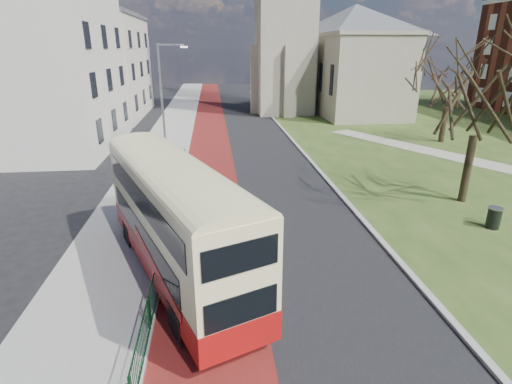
{
  "coord_description": "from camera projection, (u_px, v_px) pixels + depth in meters",
  "views": [
    {
      "loc": [
        -0.9,
        -12.08,
        7.92
      ],
      "look_at": [
        0.85,
        3.99,
        2.0
      ],
      "focal_mm": 28.0,
      "sensor_mm": 36.0,
      "label": 1
    }
  ],
  "objects": [
    {
      "name": "ground",
      "position": [
        244.0,
        285.0,
        14.09
      ],
      "size": [
        160.0,
        160.0,
        0.0
      ],
      "primitive_type": "plane",
      "color": "black",
      "rests_on": "ground"
    },
    {
      "name": "road_carriageway",
      "position": [
        243.0,
        148.0,
        32.91
      ],
      "size": [
        9.0,
        120.0,
        0.01
      ],
      "primitive_type": "cube",
      "color": "black",
      "rests_on": "ground"
    },
    {
      "name": "bus_lane",
      "position": [
        210.0,
        149.0,
        32.63
      ],
      "size": [
        3.4,
        120.0,
        0.01
      ],
      "primitive_type": "cube",
      "color": "#591414",
      "rests_on": "ground"
    },
    {
      "name": "pavement_west",
      "position": [
        163.0,
        150.0,
        32.23
      ],
      "size": [
        4.0,
        120.0,
        0.12
      ],
      "primitive_type": "cube",
      "color": "gray",
      "rests_on": "ground"
    },
    {
      "name": "kerb_west",
      "position": [
        188.0,
        149.0,
        32.43
      ],
      "size": [
        0.25,
        120.0,
        0.13
      ],
      "primitive_type": "cube",
      "color": "#999993",
      "rests_on": "ground"
    },
    {
      "name": "kerb_east",
      "position": [
        293.0,
        141.0,
        35.22
      ],
      "size": [
        0.25,
        80.0,
        0.13
      ],
      "primitive_type": "cube",
      "color": "#999993",
      "rests_on": "ground"
    },
    {
      "name": "grass_green",
      "position": [
        502.0,
        136.0,
        37.27
      ],
      "size": [
        40.0,
        80.0,
        0.04
      ],
      "primitive_type": "cube",
      "color": "#2A4518",
      "rests_on": "ground"
    },
    {
      "name": "pedestrian_railing",
      "position": [
        169.0,
        226.0,
        17.33
      ],
      "size": [
        0.07,
        24.0,
        1.12
      ],
      "color": "#0D3A1C",
      "rests_on": "ground"
    },
    {
      "name": "street_block_near",
      "position": [
        41.0,
        65.0,
        30.96
      ],
      "size": [
        10.3,
        14.3,
        13.0
      ],
      "color": "silver",
      "rests_on": "ground"
    },
    {
      "name": "street_block_far",
      "position": [
        97.0,
        66.0,
        46.15
      ],
      "size": [
        10.3,
        16.3,
        11.5
      ],
      "color": "beige",
      "rests_on": "ground"
    },
    {
      "name": "streetlamp",
      "position": [
        164.0,
        95.0,
        28.87
      ],
      "size": [
        2.13,
        0.18,
        8.0
      ],
      "color": "gray",
      "rests_on": "pavement_west"
    },
    {
      "name": "bus",
      "position": [
        175.0,
        216.0,
        13.77
      ],
      "size": [
        6.05,
        10.27,
        4.24
      ],
      "rotation": [
        0.0,
        0.0,
        0.39
      ],
      "color": "#9A0F0E",
      "rests_on": "ground"
    },
    {
      "name": "winter_tree_near",
      "position": [
        485.0,
        79.0,
        19.42
      ],
      "size": [
        7.47,
        7.47,
        9.24
      ],
      "rotation": [
        0.0,
        0.0,
        -0.22
      ],
      "color": "#2D2516",
      "rests_on": "grass_green"
    },
    {
      "name": "winter_tree_far",
      "position": [
        451.0,
        79.0,
        33.2
      ],
      "size": [
        5.21,
        5.21,
        7.67
      ],
      "rotation": [
        0.0,
        0.0,
        0.0
      ],
      "color": "#322419",
      "rests_on": "grass_green"
    },
    {
      "name": "litter_bin",
      "position": [
        494.0,
        218.0,
        18.22
      ],
      "size": [
        0.74,
        0.74,
        1.01
      ],
      "rotation": [
        0.0,
        0.0,
        0.19
      ],
      "color": "black",
      "rests_on": "grass_green"
    }
  ]
}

